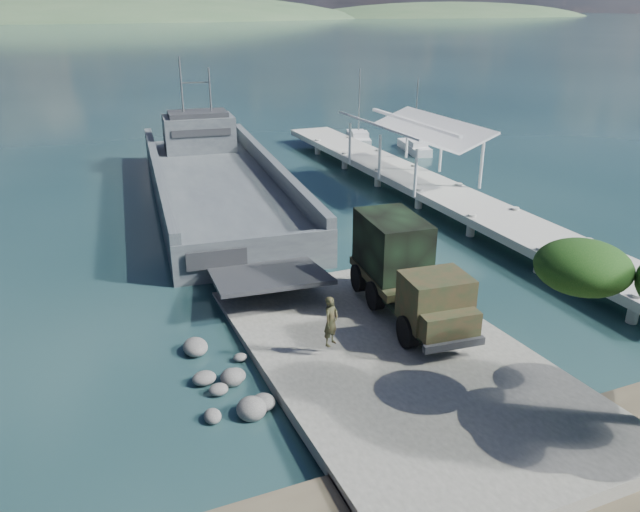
# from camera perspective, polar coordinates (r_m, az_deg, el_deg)

# --- Properties ---
(ground) EXTENTS (1400.00, 1400.00, 0.00)m
(ground) POSITION_cam_1_polar(r_m,az_deg,el_deg) (25.59, 5.67, -8.80)
(ground) COLOR #18373A
(ground) RESTS_ON ground
(boat_ramp) EXTENTS (10.00, 18.00, 0.50)m
(boat_ramp) POSITION_cam_1_polar(r_m,az_deg,el_deg) (24.72, 6.80, -9.38)
(boat_ramp) COLOR slate
(boat_ramp) RESTS_ON ground
(shoreline_rocks) EXTENTS (3.20, 5.60, 0.90)m
(shoreline_rocks) POSITION_cam_1_polar(r_m,az_deg,el_deg) (24.05, -8.30, -11.15)
(shoreline_rocks) COLOR #50504E
(shoreline_rocks) RESTS_ON ground
(distant_headlands) EXTENTS (1000.00, 240.00, 48.00)m
(distant_headlands) POSITION_cam_1_polar(r_m,az_deg,el_deg) (582.47, -18.00, 19.86)
(distant_headlands) COLOR #3B5B39
(distant_headlands) RESTS_ON ground
(pier) EXTENTS (6.40, 44.00, 6.10)m
(pier) POSITION_cam_1_polar(r_m,az_deg,el_deg) (46.21, 9.01, 7.45)
(pier) COLOR #B7B8AD
(pier) RESTS_ON ground
(landing_craft) EXTENTS (11.42, 34.06, 9.95)m
(landing_craft) POSITION_cam_1_polar(r_m,az_deg,el_deg) (45.07, -9.35, 6.02)
(landing_craft) COLOR #42484E
(landing_craft) RESTS_ON ground
(military_truck) EXTENTS (3.39, 8.51, 3.85)m
(military_truck) POSITION_cam_1_polar(r_m,az_deg,el_deg) (27.14, 7.78, -1.28)
(military_truck) COLOR black
(military_truck) RESTS_ON boat_ramp
(soldier) EXTENTS (0.88, 0.80, 2.01)m
(soldier) POSITION_cam_1_polar(r_m,az_deg,el_deg) (23.98, 1.01, -6.80)
(soldier) COLOR #20331C
(soldier) RESTS_ON boat_ramp
(sailboat_near) EXTENTS (2.91, 5.93, 6.95)m
(sailboat_near) POSITION_cam_1_polar(r_m,az_deg,el_deg) (60.62, 8.66, 9.76)
(sailboat_near) COLOR silver
(sailboat_near) RESTS_ON ground
(sailboat_far) EXTENTS (3.67, 6.37, 7.46)m
(sailboat_far) POSITION_cam_1_polar(r_m,az_deg,el_deg) (64.08, 3.55, 10.66)
(sailboat_far) COLOR silver
(sailboat_far) RESTS_ON ground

